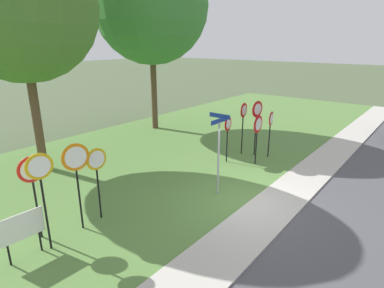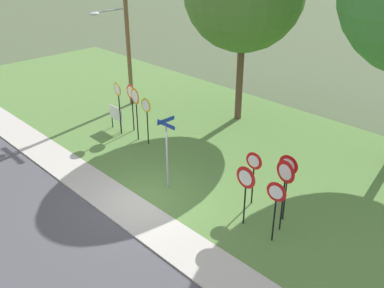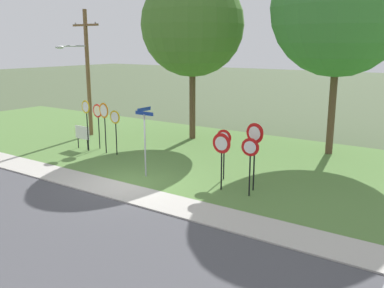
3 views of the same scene
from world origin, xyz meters
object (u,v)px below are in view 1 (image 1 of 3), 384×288
object	(u,v)px
yield_sign_far_left	(244,116)
notice_board	(22,229)
yield_sign_far_right	(228,129)
stop_sign_far_center	(77,168)
stop_sign_near_right	(97,169)
yield_sign_near_left	(257,115)
yield_sign_near_right	(271,124)
stop_sign_near_left	(33,180)
street_name_post	(219,148)
yield_sign_center	(258,128)
stop_sign_far_left	(41,182)
oak_tree_right	(151,6)
oak_tree_left	(19,5)

from	to	relation	value
yield_sign_far_left	notice_board	world-z (taller)	yield_sign_far_left
yield_sign_far_left	notice_board	distance (m)	10.41
yield_sign_far_right	notice_board	world-z (taller)	yield_sign_far_right
stop_sign_far_center	yield_sign_far_left	world-z (taller)	stop_sign_far_center
stop_sign_near_right	yield_sign_far_left	size ratio (longest dim) A/B	0.90
yield_sign_near_left	yield_sign_near_right	size ratio (longest dim) A/B	1.20
yield_sign_near_right	yield_sign_far_left	xyz separation A→B (m)	(-0.42, 1.21, 0.25)
yield_sign_near_right	yield_sign_far_right	size ratio (longest dim) A/B	1.04
stop_sign_far_center	yield_sign_far_right	world-z (taller)	stop_sign_far_center
stop_sign_far_center	yield_sign_far_left	bearing A→B (deg)	9.06
stop_sign_near_left	yield_sign_far_left	world-z (taller)	yield_sign_far_left
street_name_post	notice_board	size ratio (longest dim) A/B	2.38
yield_sign_near_right	yield_sign_center	distance (m)	1.23
stop_sign_near_right	street_name_post	world-z (taller)	street_name_post
yield_sign_far_left	stop_sign_far_left	bearing A→B (deg)	175.44
yield_sign_near_right	notice_board	size ratio (longest dim) A/B	1.78
stop_sign_near_right	street_name_post	xyz separation A→B (m)	(3.61, -1.93, 0.12)
yield_sign_far_left	notice_board	bearing A→B (deg)	174.61
yield_sign_near_right	street_name_post	world-z (taller)	street_name_post
street_name_post	oak_tree_right	world-z (taller)	oak_tree_right
yield_sign_far_right	yield_sign_center	xyz separation A→B (m)	(0.57, -1.17, 0.10)
stop_sign_far_left	yield_sign_far_right	world-z (taller)	stop_sign_far_left
stop_sign_near_left	oak_tree_right	distance (m)	13.34
stop_sign_near_right	oak_tree_right	bearing A→B (deg)	37.81
yield_sign_center	street_name_post	size ratio (longest dim) A/B	0.76
yield_sign_near_left	oak_tree_left	distance (m)	10.73
stop_sign_near_right	notice_board	size ratio (longest dim) A/B	1.84
street_name_post	stop_sign_far_center	bearing A→B (deg)	157.02
stop_sign_far_left	oak_tree_right	size ratio (longest dim) A/B	0.26
yield_sign_near_left	yield_sign_near_right	distance (m)	0.76
yield_sign_far_right	notice_board	size ratio (longest dim) A/B	1.71
yield_sign_far_left	yield_sign_far_right	distance (m)	1.42
stop_sign_far_left	yield_sign_center	distance (m)	9.06
yield_sign_near_right	yield_sign_far_left	size ratio (longest dim) A/B	0.87
stop_sign_near_left	oak_tree_left	size ratio (longest dim) A/B	0.26
yield_sign_far_left	street_name_post	xyz separation A→B (m)	(-4.35, -1.51, -0.12)
yield_sign_near_left	oak_tree_left	size ratio (longest dim) A/B	0.28
yield_sign_center	oak_tree_left	distance (m)	10.60
yield_sign_near_right	oak_tree_right	bearing A→B (deg)	78.62
stop_sign_near_right	notice_board	world-z (taller)	stop_sign_near_right
stop_sign_near_left	stop_sign_near_right	xyz separation A→B (m)	(1.70, -0.43, -0.12)
yield_sign_far_left	yield_sign_far_right	world-z (taller)	yield_sign_far_left
yield_sign_near_left	oak_tree_left	bearing A→B (deg)	147.92
yield_sign_far_right	street_name_post	bearing A→B (deg)	-158.50
stop_sign_near_right	yield_sign_center	size ratio (longest dim) A/B	1.02
yield_sign_near_left	oak_tree_right	world-z (taller)	oak_tree_right
stop_sign_far_center	yield_sign_far_right	size ratio (longest dim) A/B	1.23
stop_sign_near_left	yield_sign_far_right	size ratio (longest dim) A/B	1.14
stop_sign_far_left	yield_sign_far_left	xyz separation A→B (m)	(9.77, -0.15, -0.06)
oak_tree_right	stop_sign_near_left	bearing A→B (deg)	-150.34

